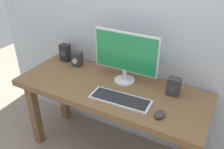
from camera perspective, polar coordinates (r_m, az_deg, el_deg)
desk at (r=1.98m, az=-0.51°, el=-5.53°), size 1.58×0.61×0.74m
monitor at (r=1.89m, az=3.32°, el=4.70°), size 0.55×0.17×0.43m
keyboard_primary at (r=1.76m, az=2.02°, el=-6.02°), size 0.47×0.19×0.02m
mouse at (r=1.64m, az=11.42°, el=-9.39°), size 0.08×0.10×0.04m
speaker_right at (r=1.85m, az=14.63°, el=-2.84°), size 0.09×0.08×0.14m
speaker_left at (r=2.35m, az=-11.18°, el=5.19°), size 0.09×0.08×0.17m
audio_controller at (r=2.24m, az=-8.38°, el=3.73°), size 0.09×0.08×0.14m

